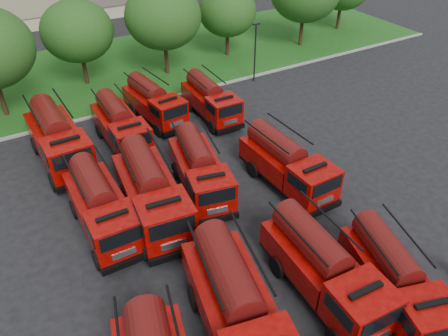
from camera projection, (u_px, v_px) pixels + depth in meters
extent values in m
plane|color=black|center=(245.00, 256.00, 21.96)|extent=(140.00, 140.00, 0.00)
cube|color=#1D4813|center=(92.00, 73.00, 40.11)|extent=(70.00, 16.00, 0.12)
cube|color=gray|center=(122.00, 109.00, 34.44)|extent=(70.00, 0.30, 0.14)
cylinder|color=#382314|center=(2.00, 99.00, 32.89)|extent=(0.36, 0.36, 2.80)
cylinder|color=#382314|center=(85.00, 71.00, 37.61)|extent=(0.36, 0.36, 2.45)
ellipsoid|color=#184213|center=(77.00, 31.00, 35.59)|extent=(5.88, 5.88, 5.00)
cylinder|color=#382314|center=(167.00, 59.00, 39.36)|extent=(0.36, 0.36, 2.73)
ellipsoid|color=#184213|center=(163.00, 16.00, 37.10)|extent=(6.55, 6.55, 5.57)
cylinder|color=#382314|center=(227.00, 45.00, 43.07)|extent=(0.36, 0.36, 2.27)
ellipsoid|color=#184213|center=(228.00, 11.00, 41.19)|extent=(5.46, 5.46, 4.64)
cylinder|color=#382314|center=(301.00, 32.00, 45.14)|extent=(0.36, 0.36, 2.87)
cylinder|color=#382314|center=(338.00, 18.00, 49.52)|extent=(0.36, 0.36, 2.52)
cylinder|color=black|center=(255.00, 54.00, 37.46)|extent=(0.14, 0.14, 5.00)
cube|color=black|center=(256.00, 24.00, 35.97)|extent=(0.60, 0.25, 0.12)
cube|color=black|center=(237.00, 325.00, 17.92)|extent=(3.98, 7.96, 0.33)
cube|color=#960A07|center=(227.00, 289.00, 18.33)|extent=(3.61, 5.44, 1.41)
cylinder|color=#4D0C0B|center=(228.00, 271.00, 17.65)|extent=(2.51, 4.80, 1.63)
cylinder|color=black|center=(195.00, 298.00, 19.16)|extent=(0.61, 1.25, 1.20)
cylinder|color=black|center=(248.00, 283.00, 19.81)|extent=(0.61, 1.25, 1.20)
cube|color=black|center=(321.00, 283.00, 19.75)|extent=(2.69, 7.07, 0.30)
cube|color=#960A07|center=(361.00, 307.00, 17.38)|extent=(2.56, 2.32, 1.93)
cube|color=black|center=(383.00, 322.00, 16.32)|extent=(2.08, 0.17, 0.84)
cube|color=#960A07|center=(308.00, 255.00, 20.08)|extent=(2.70, 4.70, 1.29)
cylinder|color=#4D0C0B|center=(311.00, 239.00, 19.46)|extent=(1.73, 4.25, 1.49)
cylinder|color=black|center=(380.00, 318.00, 18.37)|extent=(0.41, 1.11, 1.09)
cylinder|color=black|center=(278.00, 267.00, 20.68)|extent=(0.41, 1.11, 1.09)
cylinder|color=black|center=(317.00, 250.00, 21.52)|extent=(0.41, 1.11, 1.09)
cube|color=black|center=(390.00, 292.00, 19.43)|extent=(3.85, 6.71, 0.27)
cube|color=#960A07|center=(426.00, 319.00, 17.11)|extent=(2.72, 2.56, 1.78)
cube|color=black|center=(445.00, 336.00, 16.06)|extent=(1.85, 0.60, 0.77)
cube|color=#960A07|center=(382.00, 264.00, 19.79)|extent=(3.35, 4.66, 1.18)
cylinder|color=#4D0C0B|center=(386.00, 249.00, 19.23)|extent=(2.41, 4.06, 1.37)
cylinder|color=black|center=(444.00, 334.00, 17.82)|extent=(0.59, 1.05, 1.00)
cylinder|color=black|center=(351.00, 270.00, 20.58)|extent=(0.59, 1.05, 1.00)
cylinder|color=black|center=(391.00, 262.00, 20.98)|extent=(0.59, 1.05, 1.00)
cube|color=black|center=(104.00, 220.00, 23.20)|extent=(2.28, 6.79, 0.29)
cube|color=black|center=(126.00, 263.00, 20.82)|extent=(2.42, 0.26, 0.34)
cube|color=#960A07|center=(115.00, 231.00, 20.93)|extent=(2.39, 2.15, 1.89)
cube|color=black|center=(122.00, 239.00, 19.92)|extent=(2.03, 0.07, 0.82)
cube|color=#960A07|center=(96.00, 197.00, 23.50)|extent=(2.41, 4.47, 1.26)
cylinder|color=#4D0C0B|center=(92.00, 182.00, 22.90)|extent=(1.49, 4.08, 1.45)
cylinder|color=black|center=(98.00, 260.00, 21.04)|extent=(0.35, 1.07, 1.06)
cylinder|color=black|center=(141.00, 243.00, 21.94)|extent=(0.35, 1.07, 1.06)
cylinder|color=black|center=(75.00, 209.00, 24.03)|extent=(0.35, 1.07, 1.06)
cylinder|color=black|center=(114.00, 196.00, 24.93)|extent=(0.35, 1.07, 1.06)
cube|color=black|center=(153.00, 207.00, 23.93)|extent=(3.30, 7.68, 0.32)
cube|color=black|center=(175.00, 255.00, 21.16)|extent=(2.67, 0.57, 0.37)
cube|color=#960A07|center=(165.00, 220.00, 21.34)|extent=(2.86, 2.63, 2.07)
cube|color=black|center=(172.00, 228.00, 20.18)|extent=(2.22, 0.31, 0.90)
cube|color=#960A07|center=(146.00, 183.00, 24.31)|extent=(3.16, 5.16, 1.38)
cylinder|color=#4D0C0B|center=(144.00, 167.00, 23.64)|extent=(2.11, 4.62, 1.60)
cylinder|color=black|center=(145.00, 249.00, 21.54)|extent=(0.51, 1.21, 1.17)
cylinder|color=black|center=(192.00, 235.00, 22.34)|extent=(0.51, 1.21, 1.17)
cylinder|color=black|center=(123.00, 194.00, 25.02)|extent=(0.51, 1.21, 1.17)
cylinder|color=black|center=(164.00, 184.00, 25.82)|extent=(0.51, 1.21, 1.17)
cube|color=black|center=(201.00, 182.00, 25.89)|extent=(3.53, 6.94, 0.28)
cube|color=black|center=(218.00, 219.00, 23.33)|extent=(2.36, 0.73, 0.33)
cube|color=#960A07|center=(211.00, 191.00, 23.51)|extent=(2.71, 2.53, 1.85)
cube|color=black|center=(217.00, 197.00, 22.45)|extent=(1.95, 0.47, 0.80)
cube|color=#960A07|center=(195.00, 162.00, 26.25)|extent=(3.19, 4.75, 1.23)
cylinder|color=#4D0C0B|center=(195.00, 148.00, 25.66)|extent=(2.23, 4.19, 1.42)
cylinder|color=black|center=(194.00, 213.00, 23.77)|extent=(0.54, 1.09, 1.04)
cylinder|color=black|center=(231.00, 205.00, 24.32)|extent=(0.54, 1.09, 1.04)
cylinder|color=black|center=(176.00, 171.00, 26.98)|extent=(0.54, 1.09, 1.04)
cylinder|color=black|center=(210.00, 164.00, 27.53)|extent=(0.54, 1.09, 1.04)
cube|color=black|center=(285.00, 177.00, 26.29)|extent=(2.38, 6.82, 0.29)
cube|color=black|center=(324.00, 209.00, 23.95)|extent=(2.42, 0.30, 0.34)
cube|color=#960A07|center=(313.00, 183.00, 24.05)|extent=(2.42, 2.18, 1.89)
cube|color=black|center=(328.00, 187.00, 23.05)|extent=(2.03, 0.10, 0.82)
cube|color=#960A07|center=(275.00, 158.00, 26.57)|extent=(2.47, 4.50, 1.26)
cylinder|color=#4D0C0B|center=(276.00, 144.00, 25.97)|extent=(1.54, 4.10, 1.45)
cylinder|color=black|center=(297.00, 208.00, 24.14)|extent=(0.36, 1.07, 1.06)
cylinder|color=black|center=(327.00, 194.00, 25.09)|extent=(0.36, 1.07, 1.06)
cylinder|color=black|center=(253.00, 169.00, 27.07)|extent=(0.36, 1.07, 1.06)
cylinder|color=black|center=(282.00, 159.00, 28.02)|extent=(0.36, 1.07, 1.06)
cube|color=black|center=(62.00, 153.00, 28.30)|extent=(2.63, 7.52, 0.32)
cube|color=black|center=(79.00, 184.00, 25.72)|extent=(2.67, 0.33, 0.37)
cube|color=#960A07|center=(69.00, 156.00, 25.83)|extent=(2.67, 2.41, 2.08)
cube|color=black|center=(73.00, 159.00, 24.73)|extent=(2.24, 0.11, 0.91)
cube|color=#960A07|center=(54.00, 133.00, 28.61)|extent=(2.73, 4.97, 1.39)
cylinder|color=#4D0C0B|center=(50.00, 118.00, 27.95)|extent=(1.71, 4.52, 1.60)
cylinder|color=black|center=(54.00, 182.00, 25.93)|extent=(0.40, 1.18, 1.17)
cylinder|color=black|center=(94.00, 169.00, 26.97)|extent=(0.40, 1.18, 1.17)
cylinder|color=black|center=(36.00, 146.00, 29.16)|extent=(0.40, 1.18, 1.17)
cylinder|color=black|center=(72.00, 136.00, 30.21)|extent=(0.40, 1.18, 1.17)
cube|color=black|center=(122.00, 137.00, 30.01)|extent=(2.28, 6.60, 0.28)
cube|color=black|center=(139.00, 162.00, 27.69)|extent=(2.35, 0.28, 0.33)
cube|color=#960A07|center=(131.00, 139.00, 27.80)|extent=(2.33, 2.10, 1.83)
cube|color=black|center=(136.00, 141.00, 26.82)|extent=(1.97, 0.08, 0.80)
cube|color=#960A07|center=(116.00, 121.00, 30.30)|extent=(2.38, 4.35, 1.22)
cylinder|color=#4D0C0B|center=(114.00, 108.00, 29.72)|extent=(1.48, 3.96, 1.41)
cylinder|color=black|center=(118.00, 160.00, 27.91)|extent=(0.35, 1.04, 1.03)
cylinder|color=black|center=(150.00, 151.00, 28.77)|extent=(0.35, 1.04, 1.03)
cylinder|color=black|center=(100.00, 131.00, 30.83)|extent=(0.35, 1.04, 1.03)
cylinder|color=black|center=(129.00, 124.00, 31.69)|extent=(0.35, 1.04, 1.03)
cube|color=black|center=(155.00, 113.00, 32.91)|extent=(2.73, 6.45, 0.27)
cube|color=black|center=(177.00, 131.00, 30.87)|extent=(2.25, 0.47, 0.31)
cube|color=#960A07|center=(169.00, 112.00, 30.92)|extent=(2.39, 2.19, 1.74)
cube|color=black|center=(176.00, 112.00, 30.03)|extent=(1.87, 0.25, 0.76)
cube|color=#960A07|center=(148.00, 99.00, 33.13)|extent=(2.63, 4.33, 1.16)
cylinder|color=#4D0C0B|center=(147.00, 88.00, 32.57)|extent=(1.74, 3.88, 1.34)
cylinder|color=black|center=(159.00, 131.00, 30.95)|extent=(0.42, 1.01, 0.98)
cylinder|color=black|center=(183.00, 122.00, 31.94)|extent=(0.42, 1.01, 0.98)
cylinder|color=black|center=(133.00, 109.00, 33.51)|extent=(0.42, 1.01, 0.98)
cylinder|color=black|center=(157.00, 102.00, 34.50)|extent=(0.42, 1.01, 0.98)
cube|color=black|center=(211.00, 110.00, 33.28)|extent=(2.23, 6.25, 0.27)
cube|color=black|center=(231.00, 129.00, 31.07)|extent=(2.22, 0.29, 0.31)
cube|color=#960A07|center=(224.00, 110.00, 31.19)|extent=(2.23, 2.01, 1.72)
cube|color=black|center=(231.00, 111.00, 30.25)|extent=(1.86, 0.10, 0.75)
cube|color=#960A07|center=(205.00, 96.00, 33.56)|extent=(2.29, 4.13, 1.15)
cylinder|color=#4D0C0B|center=(204.00, 85.00, 33.01)|extent=(1.44, 3.75, 1.33)
cylinder|color=black|center=(213.00, 128.00, 31.30)|extent=(0.34, 0.98, 0.97)
cylinder|color=black|center=(237.00, 121.00, 32.09)|extent=(0.34, 0.98, 0.97)
cylinder|color=black|center=(190.00, 105.00, 34.07)|extent=(0.34, 0.98, 0.97)
cylinder|color=black|center=(213.00, 100.00, 34.86)|extent=(0.34, 0.98, 0.97)
imported|color=#AC210D|center=(350.00, 335.00, 18.36)|extent=(0.67, 0.59, 1.52)
imported|color=#AC210D|center=(391.00, 291.00, 20.19)|extent=(0.89, 1.24, 1.90)
imported|color=black|center=(177.00, 253.00, 22.12)|extent=(0.98, 1.04, 1.78)
imported|color=#AC210D|center=(333.00, 191.00, 26.21)|extent=(1.61, 0.90, 1.64)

